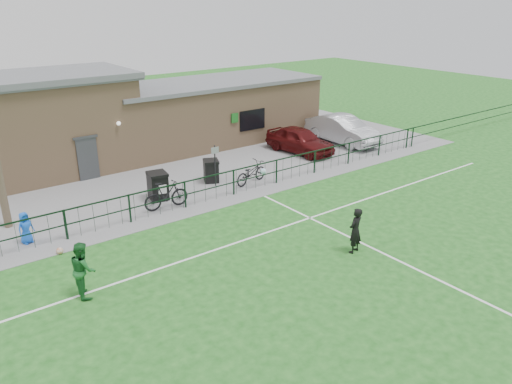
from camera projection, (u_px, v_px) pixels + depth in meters
ground at (348, 274)px, 16.23m from camera, size 90.00×90.00×0.00m
paving_strip at (159, 168)px, 26.26m from camera, size 34.00×13.00×0.02m
pitch_line_touch at (218, 201)px, 22.03m from camera, size 28.00×0.10×0.01m
pitch_line_mid at (272, 231)px, 19.20m from camera, size 28.00×0.10×0.01m
pitch_line_perp at (388, 256)px, 17.35m from camera, size 0.10×16.00×0.01m
perimeter_fence at (215, 187)px, 21.96m from camera, size 28.00×0.10×1.20m
wheelie_bin_left at (158, 187)px, 22.03m from camera, size 0.89×0.97×1.14m
wheelie_bin_right at (211, 172)px, 24.15m from camera, size 0.91×0.96×1.01m
sign_post at (215, 166)px, 23.40m from camera, size 0.06×0.06×2.00m
car_maroon at (300, 140)px, 28.64m from camera, size 2.18×4.49×1.48m
car_silver at (342, 130)px, 30.50m from camera, size 1.77×5.05×1.66m
bicycle_d at (166, 195)px, 21.01m from camera, size 2.01×0.68×1.19m
bicycle_e at (251, 173)px, 23.92m from camera, size 2.11×1.13×1.06m
spectator_child at (26, 228)px, 18.02m from camera, size 0.68×0.54×1.20m
goalkeeper_kick at (353, 229)px, 17.36m from camera, size 1.79×3.88×2.44m
outfield_player at (83, 269)px, 14.78m from camera, size 0.76×0.92×1.75m
ball_ground at (60, 251)px, 17.44m from camera, size 0.24×0.24×0.24m
clubhouse at (116, 119)px, 27.19m from camera, size 24.25×5.40×4.96m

